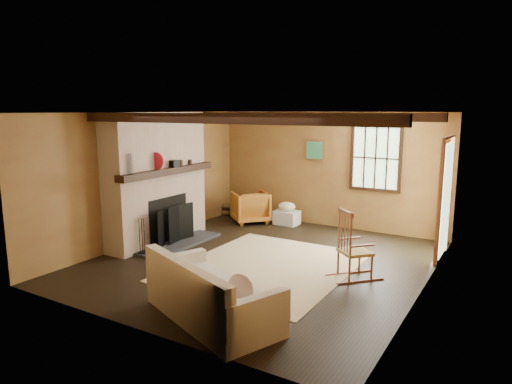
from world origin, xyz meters
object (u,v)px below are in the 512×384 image
Objects in this scene: fireplace at (158,184)px; sofa at (209,298)px; armchair at (250,207)px; rocking_chair at (353,249)px; laundry_basket at (287,217)px.

fireplace is 3.58m from sofa.
rocking_chair is at bearing 96.93° from armchair.
laundry_basket is 0.66× the size of armchair.
laundry_basket is 0.84m from armchair.
sofa reaches higher than armchair.
armchair is at bearing -162.44° from laundry_basket.
rocking_chair is 3.30m from laundry_basket.
rocking_chair reaches higher than sofa.
armchair is (0.68, 2.14, -0.76)m from fireplace.
fireplace is at bearing 163.88° from sofa.
rocking_chair is at bearing -45.91° from laundry_basket.
rocking_chair is 3.73m from armchair.
laundry_basket is at bearing 58.65° from fireplace.
armchair is (-0.78, -0.25, 0.19)m from laundry_basket.
rocking_chair is at bearing 87.12° from sofa.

